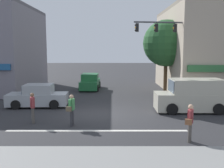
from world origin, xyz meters
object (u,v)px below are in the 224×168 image
(traffic_light_mast, at_px, (178,45))
(sedan_waiting_far, at_px, (89,82))
(pedestrian_mid_crossing, at_px, (32,106))
(van_crossing_center, at_px, (192,96))
(utility_pole_far_right, at_px, (192,48))
(street_tree, at_px, (165,43))
(pedestrian_far_side, at_px, (71,108))
(pedestrian_foreground_with_bag, at_px, (189,121))
(sedan_crossing_leftbound, at_px, (37,97))

(traffic_light_mast, relative_size, sedan_waiting_far, 1.50)
(sedan_waiting_far, relative_size, pedestrian_mid_crossing, 2.48)
(van_crossing_center, bearing_deg, utility_pole_far_right, 73.98)
(street_tree, height_order, pedestrian_mid_crossing, street_tree)
(street_tree, xyz_separation_m, pedestrian_mid_crossing, (-9.07, -9.30, -3.56))
(street_tree, distance_m, van_crossing_center, 7.48)
(utility_pole_far_right, height_order, pedestrian_mid_crossing, utility_pole_far_right)
(van_crossing_center, relative_size, pedestrian_far_side, 2.76)
(pedestrian_foreground_with_bag, bearing_deg, sedan_crossing_leftbound, 140.35)
(traffic_light_mast, relative_size, sedan_crossing_leftbound, 1.49)
(street_tree, relative_size, pedestrian_mid_crossing, 3.93)
(pedestrian_far_side, bearing_deg, pedestrian_mid_crossing, 166.34)
(utility_pole_far_right, distance_m, pedestrian_far_side, 14.47)
(traffic_light_mast, distance_m, sedan_waiting_far, 10.21)
(van_crossing_center, height_order, pedestrian_foreground_with_bag, van_crossing_center)
(pedestrian_mid_crossing, bearing_deg, pedestrian_foreground_with_bag, -21.06)
(van_crossing_center, relative_size, sedan_waiting_far, 1.11)
(van_crossing_center, xyz_separation_m, pedestrian_mid_crossing, (-9.53, -2.70, -0.06))
(utility_pole_far_right, xyz_separation_m, pedestrian_foreground_with_bag, (-3.94, -12.93, -3.17))
(street_tree, relative_size, pedestrian_far_side, 3.93)
(pedestrian_mid_crossing, distance_m, pedestrian_far_side, 2.26)
(utility_pole_far_right, bearing_deg, sedan_crossing_leftbound, -154.93)
(street_tree, relative_size, sedan_waiting_far, 1.58)
(traffic_light_mast, xyz_separation_m, sedan_waiting_far, (-7.22, 6.26, -3.59))
(sedan_crossing_leftbound, distance_m, sedan_waiting_far, 8.49)
(sedan_crossing_leftbound, height_order, pedestrian_foreground_with_bag, pedestrian_foreground_with_bag)
(sedan_waiting_far, bearing_deg, traffic_light_mast, -40.92)
(pedestrian_far_side, bearing_deg, street_tree, 55.05)
(traffic_light_mast, distance_m, pedestrian_foreground_with_bag, 9.53)
(street_tree, xyz_separation_m, traffic_light_mast, (0.27, -3.49, -0.20))
(street_tree, relative_size, sedan_crossing_leftbound, 1.57)
(pedestrian_foreground_with_bag, xyz_separation_m, pedestrian_far_side, (-5.48, 2.42, 0.00))
(utility_pole_far_right, relative_size, van_crossing_center, 1.72)
(sedan_crossing_leftbound, xyz_separation_m, pedestrian_foreground_with_bag, (8.55, -7.09, 0.24))
(utility_pole_far_right, xyz_separation_m, sedan_crossing_leftbound, (-12.49, -5.84, -3.41))
(sedan_waiting_far, distance_m, pedestrian_far_side, 12.61)
(van_crossing_center, bearing_deg, traffic_light_mast, 93.40)
(street_tree, bearing_deg, van_crossing_center, -86.03)
(pedestrian_foreground_with_bag, bearing_deg, van_crossing_center, 71.86)
(van_crossing_center, height_order, sedan_waiting_far, van_crossing_center)
(utility_pole_far_right, distance_m, traffic_light_mast, 4.75)
(utility_pole_far_right, height_order, sedan_crossing_leftbound, utility_pole_far_right)
(sedan_waiting_far, bearing_deg, pedestrian_far_side, -89.64)
(street_tree, relative_size, pedestrian_foreground_with_bag, 3.93)
(street_tree, bearing_deg, sedan_crossing_leftbound, -152.55)
(van_crossing_center, relative_size, sedan_crossing_leftbound, 1.11)
(utility_pole_far_right, bearing_deg, street_tree, -165.08)
(street_tree, distance_m, sedan_waiting_far, 8.39)
(traffic_light_mast, height_order, sedan_waiting_far, traffic_light_mast)
(utility_pole_far_right, distance_m, pedestrian_foreground_with_bag, 13.89)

